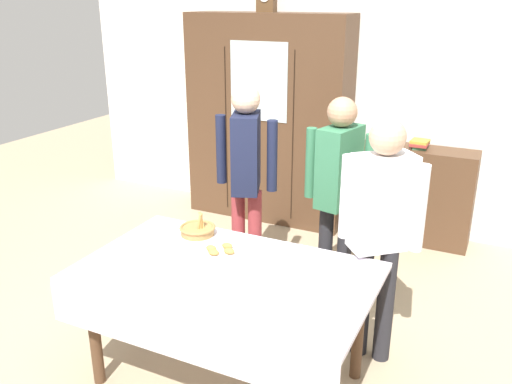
# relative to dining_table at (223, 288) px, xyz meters

# --- Properties ---
(ground_plane) EXTENTS (12.00, 12.00, 0.00)m
(ground_plane) POSITION_rel_dining_table_xyz_m (0.00, 0.23, -0.66)
(ground_plane) COLOR tan
(ground_plane) RESTS_ON ground
(back_wall) EXTENTS (6.40, 0.10, 2.70)m
(back_wall) POSITION_rel_dining_table_xyz_m (0.00, 2.88, 0.69)
(back_wall) COLOR silver
(back_wall) RESTS_ON ground
(dining_table) EXTENTS (1.69, 1.02, 0.76)m
(dining_table) POSITION_rel_dining_table_xyz_m (0.00, 0.00, 0.00)
(dining_table) COLOR #4C3321
(dining_table) RESTS_ON ground
(wall_cabinet) EXTENTS (1.68, 0.46, 2.11)m
(wall_cabinet) POSITION_rel_dining_table_xyz_m (-0.90, 2.59, 0.39)
(wall_cabinet) COLOR #4C3321
(wall_cabinet) RESTS_ON ground
(bookshelf_low) EXTENTS (1.07, 0.35, 0.92)m
(bookshelf_low) POSITION_rel_dining_table_xyz_m (0.63, 2.64, -0.20)
(bookshelf_low) COLOR #4C3321
(bookshelf_low) RESTS_ON ground
(book_stack) EXTENTS (0.16, 0.21, 0.08)m
(book_stack) POSITION_rel_dining_table_xyz_m (0.63, 2.64, 0.30)
(book_stack) COLOR #3D754C
(book_stack) RESTS_ON bookshelf_low
(tea_cup_far_left) EXTENTS (0.13, 0.13, 0.06)m
(tea_cup_far_left) POSITION_rel_dining_table_xyz_m (-0.20, -0.32, 0.13)
(tea_cup_far_left) COLOR white
(tea_cup_far_left) RESTS_ON dining_table
(tea_cup_near_right) EXTENTS (0.13, 0.13, 0.06)m
(tea_cup_near_right) POSITION_rel_dining_table_xyz_m (0.59, 0.20, 0.13)
(tea_cup_near_right) COLOR white
(tea_cup_near_right) RESTS_ON dining_table
(tea_cup_back_edge) EXTENTS (0.13, 0.13, 0.06)m
(tea_cup_back_edge) POSITION_rel_dining_table_xyz_m (0.27, 0.32, 0.13)
(tea_cup_back_edge) COLOR white
(tea_cup_back_edge) RESTS_ON dining_table
(bread_basket) EXTENTS (0.24, 0.24, 0.16)m
(bread_basket) POSITION_rel_dining_table_xyz_m (-0.41, 0.39, 0.14)
(bread_basket) COLOR #9E7542
(bread_basket) RESTS_ON dining_table
(pastry_plate) EXTENTS (0.28, 0.28, 0.05)m
(pastry_plate) POSITION_rel_dining_table_xyz_m (-0.13, 0.21, 0.12)
(pastry_plate) COLOR white
(pastry_plate) RESTS_ON dining_table
(spoon_mid_right) EXTENTS (0.12, 0.02, 0.01)m
(spoon_mid_right) POSITION_rel_dining_table_xyz_m (0.27, -0.25, 0.10)
(spoon_mid_right) COLOR silver
(spoon_mid_right) RESTS_ON dining_table
(spoon_near_left) EXTENTS (0.12, 0.02, 0.01)m
(spoon_near_left) POSITION_rel_dining_table_xyz_m (0.51, -0.14, 0.10)
(spoon_near_left) COLOR silver
(spoon_near_left) RESTS_ON dining_table
(person_behind_table_right) EXTENTS (0.52, 0.39, 1.60)m
(person_behind_table_right) POSITION_rel_dining_table_xyz_m (0.73, 0.66, 0.31)
(person_behind_table_right) COLOR #232328
(person_behind_table_right) RESTS_ON ground
(person_beside_shelf) EXTENTS (0.52, 0.41, 1.64)m
(person_beside_shelf) POSITION_rel_dining_table_xyz_m (-0.45, 1.19, 0.34)
(person_beside_shelf) COLOR #933338
(person_beside_shelf) RESTS_ON ground
(person_behind_table_left) EXTENTS (0.52, 0.40, 1.59)m
(person_behind_table_left) POSITION_rel_dining_table_xyz_m (0.28, 1.25, 0.31)
(person_behind_table_left) COLOR #232328
(person_behind_table_left) RESTS_ON ground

